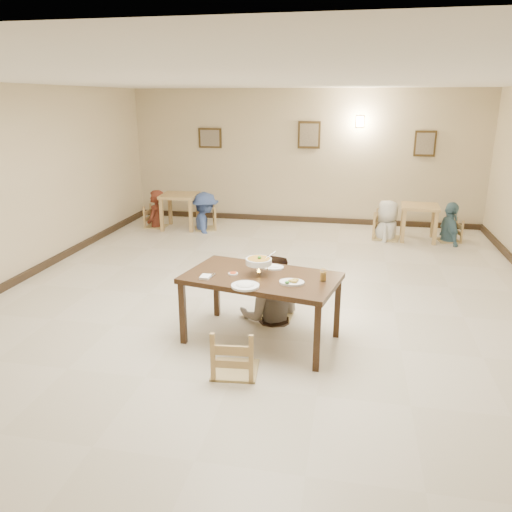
% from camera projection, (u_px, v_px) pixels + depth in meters
% --- Properties ---
extents(floor, '(10.00, 10.00, 0.00)m').
position_uv_depth(floor, '(266.00, 302.00, 7.12)').
color(floor, beige).
rests_on(floor, ground).
extents(ceiling, '(10.00, 10.00, 0.00)m').
position_uv_depth(ceiling, '(268.00, 80.00, 6.21)').
color(ceiling, white).
rests_on(ceiling, wall_back).
extents(wall_back, '(10.00, 0.00, 10.00)m').
position_uv_depth(wall_back, '(304.00, 157.00, 11.34)').
color(wall_back, beige).
rests_on(wall_back, floor).
extents(wall_front, '(10.00, 0.00, 10.00)m').
position_uv_depth(wall_front, '(53.00, 434.00, 1.98)').
color(wall_front, beige).
rests_on(wall_front, floor).
extents(wall_left, '(0.00, 10.00, 10.00)m').
position_uv_depth(wall_left, '(1.00, 189.00, 7.39)').
color(wall_left, beige).
rests_on(wall_left, floor).
extents(baseboard_back, '(8.00, 0.06, 0.12)m').
position_uv_depth(baseboard_back, '(302.00, 219.00, 11.75)').
color(baseboard_back, '#2F2216').
rests_on(baseboard_back, floor).
extents(baseboard_left, '(0.06, 10.00, 0.12)m').
position_uv_depth(baseboard_left, '(17.00, 280.00, 7.82)').
color(baseboard_left, '#2F2216').
rests_on(baseboard_left, floor).
extents(picture_a, '(0.55, 0.04, 0.45)m').
position_uv_depth(picture_a, '(210.00, 138.00, 11.58)').
color(picture_a, '#392912').
rests_on(picture_a, wall_back).
extents(picture_b, '(0.50, 0.04, 0.60)m').
position_uv_depth(picture_b, '(309.00, 135.00, 11.13)').
color(picture_b, '#392912').
rests_on(picture_b, wall_back).
extents(picture_c, '(0.45, 0.04, 0.55)m').
position_uv_depth(picture_c, '(425.00, 144.00, 10.72)').
color(picture_c, '#392912').
rests_on(picture_c, wall_back).
extents(wall_sconce, '(0.16, 0.05, 0.22)m').
position_uv_depth(wall_sconce, '(360.00, 121.00, 10.85)').
color(wall_sconce, '#FFD88C').
rests_on(wall_sconce, wall_back).
extents(main_table, '(1.91, 1.32, 0.82)m').
position_uv_depth(main_table, '(261.00, 282.00, 5.79)').
color(main_table, '#392413').
rests_on(main_table, floor).
extents(chair_far, '(0.46, 0.46, 0.98)m').
position_uv_depth(chair_far, '(276.00, 281.00, 6.56)').
color(chair_far, tan).
rests_on(chair_far, floor).
extents(chair_near, '(0.47, 0.47, 1.01)m').
position_uv_depth(chair_near, '(235.00, 328.00, 5.17)').
color(chair_near, tan).
rests_on(chair_near, floor).
extents(main_diner, '(0.91, 0.74, 1.74)m').
position_uv_depth(main_diner, '(271.00, 255.00, 6.35)').
color(main_diner, gray).
rests_on(main_diner, floor).
extents(curry_warmer, '(0.34, 0.30, 0.27)m').
position_uv_depth(curry_warmer, '(259.00, 262.00, 5.76)').
color(curry_warmer, silver).
rests_on(curry_warmer, main_table).
extents(rice_plate_far, '(0.28, 0.28, 0.06)m').
position_uv_depth(rice_plate_far, '(272.00, 267.00, 6.02)').
color(rice_plate_far, white).
rests_on(rice_plate_far, main_table).
extents(rice_plate_near, '(0.31, 0.31, 0.07)m').
position_uv_depth(rice_plate_near, '(245.00, 286.00, 5.42)').
color(rice_plate_near, white).
rests_on(rice_plate_near, main_table).
extents(fried_plate, '(0.28, 0.28, 0.06)m').
position_uv_depth(fried_plate, '(292.00, 282.00, 5.52)').
color(fried_plate, white).
rests_on(fried_plate, main_table).
extents(chili_dish, '(0.11, 0.11, 0.02)m').
position_uv_depth(chili_dish, '(233.00, 274.00, 5.80)').
color(chili_dish, white).
rests_on(chili_dish, main_table).
extents(napkin_cutlery, '(0.14, 0.22, 0.03)m').
position_uv_depth(napkin_cutlery, '(206.00, 277.00, 5.69)').
color(napkin_cutlery, white).
rests_on(napkin_cutlery, main_table).
extents(drink_glass, '(0.07, 0.07, 0.14)m').
position_uv_depth(drink_glass, '(323.00, 275.00, 5.59)').
color(drink_glass, white).
rests_on(drink_glass, main_table).
extents(bg_table_left, '(0.82, 0.82, 0.77)m').
position_uv_depth(bg_table_left, '(180.00, 200.00, 11.00)').
color(bg_table_left, tan).
rests_on(bg_table_left, floor).
extents(bg_table_right, '(0.77, 0.77, 0.73)m').
position_uv_depth(bg_table_right, '(420.00, 212.00, 10.08)').
color(bg_table_right, tan).
rests_on(bg_table_right, floor).
extents(bg_chair_ll, '(0.43, 0.43, 0.92)m').
position_uv_depth(bg_chair_ll, '(155.00, 207.00, 11.14)').
color(bg_chair_ll, tan).
rests_on(bg_chair_ll, floor).
extents(bg_chair_lr, '(0.45, 0.45, 0.97)m').
position_uv_depth(bg_chair_lr, '(205.00, 208.00, 10.95)').
color(bg_chair_lr, tan).
rests_on(bg_chair_lr, floor).
extents(bg_chair_rl, '(0.51, 0.51, 1.09)m').
position_uv_depth(bg_chair_rl, '(388.00, 213.00, 10.19)').
color(bg_chair_rl, tan).
rests_on(bg_chair_rl, floor).
extents(bg_chair_rr, '(0.41, 0.41, 0.86)m').
position_uv_depth(bg_chair_rr, '(451.00, 220.00, 10.05)').
color(bg_chair_rr, tan).
rests_on(bg_chair_rr, floor).
extents(bg_diner_a, '(0.41, 0.62, 1.68)m').
position_uv_depth(bg_diner_a, '(154.00, 190.00, 11.03)').
color(bg_diner_a, maroon).
rests_on(bg_diner_a, floor).
extents(bg_diner_b, '(1.01, 1.23, 1.65)m').
position_uv_depth(bg_diner_b, '(204.00, 192.00, 10.84)').
color(bg_diner_b, '#4E67A3').
rests_on(bg_diner_b, floor).
extents(bg_diner_c, '(0.63, 0.86, 1.61)m').
position_uv_depth(bg_diner_c, '(389.00, 200.00, 10.11)').
color(bg_diner_c, silver).
rests_on(bg_diner_c, floor).
extents(bg_diner_d, '(0.52, 0.99, 1.61)m').
position_uv_depth(bg_diner_d, '(453.00, 202.00, 9.93)').
color(bg_diner_d, slate).
rests_on(bg_diner_d, floor).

